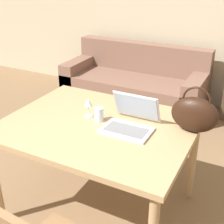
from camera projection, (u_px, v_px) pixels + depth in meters
wall_back at (204, 3)px, 3.94m from camera, size 10.00×0.06×2.70m
dining_table at (98, 134)px, 2.27m from camera, size 1.34×1.05×0.78m
couch at (135, 85)px, 4.29m from camera, size 1.89×0.80×0.82m
laptop at (131, 119)px, 2.17m from camera, size 0.34×0.33×0.23m
drinking_glass at (99, 114)px, 2.25m from camera, size 0.07×0.07×0.10m
wine_glass at (88, 104)px, 2.30m from camera, size 0.06×0.06×0.14m
handbag at (195, 114)px, 2.08m from camera, size 0.32×0.15×0.33m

